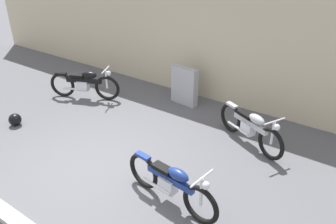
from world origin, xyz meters
name	(u,v)px	position (x,y,z in m)	size (l,w,h in m)	color
ground_plane	(94,169)	(0.00, 0.00, 0.00)	(40.00, 40.00, 0.00)	#56565B
building_wall	(206,35)	(0.00, 4.22, 1.70)	(18.00, 0.30, 3.40)	beige
curb_strip	(13,220)	(0.00, -1.68, 0.06)	(18.00, 0.24, 0.12)	#B7B2A8
stone_marker	(184,86)	(-0.14, 3.42, 0.50)	(0.75, 0.20, 1.01)	#9E9EA3
helmet	(15,120)	(-2.75, 0.13, 0.15)	(0.29, 0.29, 0.29)	black
motorcycle_blue	(171,183)	(1.74, 0.08, 0.41)	(1.91, 0.53, 0.86)	black
motorcycle_black	(85,84)	(-2.52, 2.14, 0.43)	(1.84, 0.99, 0.89)	black
motorcycle_silver	(250,127)	(2.07, 2.54, 0.42)	(1.77, 0.97, 0.86)	black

